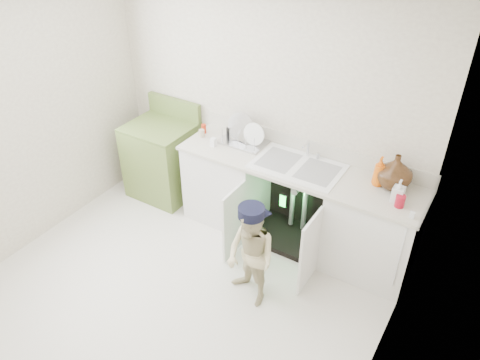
% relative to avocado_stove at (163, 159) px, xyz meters
% --- Properties ---
extents(ground, '(3.50, 3.50, 0.00)m').
position_rel_avocado_stove_xyz_m(ground, '(1.14, -1.18, -0.46)').
color(ground, beige).
rests_on(ground, ground).
extents(room_shell, '(6.00, 5.50, 1.26)m').
position_rel_avocado_stove_xyz_m(room_shell, '(1.14, -1.18, 0.79)').
color(room_shell, beige).
rests_on(room_shell, ground).
extents(counter_run, '(2.44, 1.02, 1.22)m').
position_rel_avocado_stove_xyz_m(counter_run, '(1.71, 0.03, 0.02)').
color(counter_run, white).
rests_on(counter_run, ground).
extents(avocado_stove, '(0.71, 0.65, 1.10)m').
position_rel_avocado_stove_xyz_m(avocado_stove, '(0.00, 0.00, 0.00)').
color(avocado_stove, '#5C7433').
rests_on(avocado_stove, ground).
extents(repair_worker, '(0.58, 0.86, 1.00)m').
position_rel_avocado_stove_xyz_m(repair_worker, '(1.73, -0.91, 0.05)').
color(repair_worker, beige).
rests_on(repair_worker, ground).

